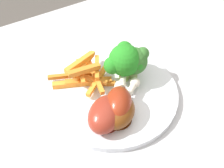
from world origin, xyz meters
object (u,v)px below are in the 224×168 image
(chicken_drumstick_far, at_px, (121,102))
(broccoli_floret_back, at_px, (134,60))
(broccoli_floret_middle, at_px, (124,60))
(dining_table, at_px, (108,134))
(chicken_drumstick_near, at_px, (119,110))
(dinner_plate, at_px, (112,93))
(broccoli_floret_front, at_px, (124,61))
(chicken_drumstick_extra, at_px, (106,113))
(carrot_fries_pile, at_px, (85,76))

(chicken_drumstick_far, bearing_deg, broccoli_floret_back, 42.80)
(broccoli_floret_middle, distance_m, broccoli_floret_back, 0.02)
(dining_table, height_order, broccoli_floret_back, broccoli_floret_back)
(broccoli_floret_back, distance_m, chicken_drumstick_near, 0.11)
(dining_table, bearing_deg, dinner_plate, 31.72)
(broccoli_floret_front, distance_m, broccoli_floret_back, 0.02)
(chicken_drumstick_far, distance_m, chicken_drumstick_extra, 0.03)
(dining_table, relative_size, carrot_fries_pile, 11.14)
(broccoli_floret_back, bearing_deg, broccoli_floret_middle, 163.23)
(dining_table, distance_m, broccoli_floret_middle, 0.18)
(broccoli_floret_front, distance_m, chicken_drumstick_extra, 0.11)
(broccoli_floret_front, xyz_separation_m, broccoli_floret_middle, (-0.00, -0.00, 0.01))
(broccoli_floret_middle, bearing_deg, carrot_fries_pile, 158.10)
(dinner_plate, xyz_separation_m, chicken_drumstick_extra, (-0.04, -0.05, 0.03))
(carrot_fries_pile, bearing_deg, chicken_drumstick_near, -83.15)
(chicken_drumstick_far, bearing_deg, dinner_plate, 78.26)
(broccoli_floret_back, bearing_deg, dinner_plate, -166.73)
(broccoli_floret_front, xyz_separation_m, carrot_fries_pile, (-0.07, 0.02, -0.02))
(broccoli_floret_front, height_order, chicken_drumstick_extra, broccoli_floret_front)
(broccoli_floret_middle, height_order, chicken_drumstick_far, broccoli_floret_middle)
(broccoli_floret_back, bearing_deg, dining_table, -162.03)
(chicken_drumstick_far, bearing_deg, broccoli_floret_middle, 54.45)
(broccoli_floret_front, distance_m, carrot_fries_pile, 0.08)
(chicken_drumstick_far, xyz_separation_m, chicken_drumstick_extra, (-0.03, -0.01, -0.00))
(dinner_plate, height_order, broccoli_floret_middle, broccoli_floret_middle)
(chicken_drumstick_near, bearing_deg, broccoli_floret_back, 43.71)
(broccoli_floret_middle, bearing_deg, chicken_drumstick_far, -125.55)
(dinner_plate, xyz_separation_m, chicken_drumstick_far, (-0.01, -0.05, 0.03))
(chicken_drumstick_extra, bearing_deg, chicken_drumstick_far, 9.54)
(broccoli_floret_front, relative_size, chicken_drumstick_extra, 0.56)
(dinner_plate, height_order, chicken_drumstick_near, chicken_drumstick_near)
(dining_table, xyz_separation_m, chicken_drumstick_far, (0.01, -0.04, 0.14))
(broccoli_floret_back, xyz_separation_m, chicken_drumstick_near, (-0.08, -0.07, -0.02))
(broccoli_floret_middle, relative_size, chicken_drumstick_extra, 0.71)
(dinner_plate, distance_m, chicken_drumstick_near, 0.07)
(broccoli_floret_middle, xyz_separation_m, chicken_drumstick_extra, (-0.08, -0.07, -0.03))
(dinner_plate, distance_m, carrot_fries_pile, 0.06)
(chicken_drumstick_extra, bearing_deg, broccoli_floret_middle, 41.87)
(dinner_plate, relative_size, carrot_fries_pile, 2.24)
(chicken_drumstick_near, bearing_deg, dining_table, 86.92)
(dinner_plate, height_order, broccoli_floret_back, broccoli_floret_back)
(broccoli_floret_front, bearing_deg, chicken_drumstick_extra, -137.23)
(carrot_fries_pile, bearing_deg, broccoli_floret_back, -20.86)
(broccoli_floret_middle, bearing_deg, broccoli_floret_front, 59.87)
(broccoli_floret_back, height_order, chicken_drumstick_extra, broccoli_floret_back)
(broccoli_floret_front, bearing_deg, chicken_drumstick_near, -125.98)
(chicken_drumstick_near, distance_m, chicken_drumstick_far, 0.02)
(broccoli_floret_back, xyz_separation_m, chicken_drumstick_extra, (-0.10, -0.07, -0.02))
(dinner_plate, relative_size, broccoli_floret_front, 3.93)
(dining_table, xyz_separation_m, dinner_plate, (0.02, 0.01, 0.11))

